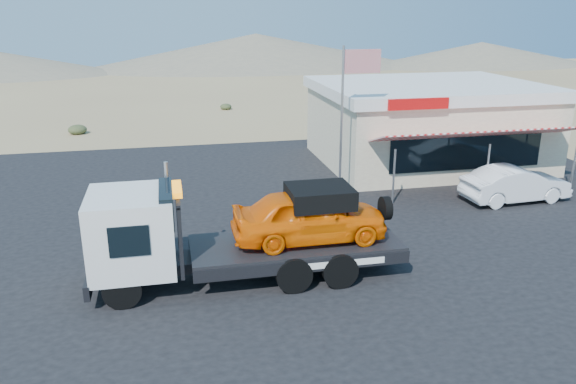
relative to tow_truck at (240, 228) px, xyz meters
name	(u,v)px	position (x,y,z in m)	size (l,w,h in m)	color
ground	(239,253)	(0.17, 1.77, -1.54)	(120.00, 120.00, 0.00)	#907652
asphalt_lot	(282,215)	(2.17, 4.77, -1.53)	(32.00, 24.00, 0.02)	black
tow_truck	(240,228)	(0.00, 0.00, 0.00)	(8.54, 2.53, 2.85)	black
white_sedan	(515,184)	(11.53, 4.36, -0.82)	(1.49, 4.26, 1.41)	silver
jerky_store	(426,123)	(10.67, 10.75, 0.45)	(10.40, 9.97, 3.90)	#C7B496
flagpole	(348,105)	(5.10, 6.27, 2.23)	(1.55, 0.10, 6.00)	#99999E
distant_hills	(95,56)	(-9.60, 56.91, 0.35)	(126.00, 48.00, 4.20)	#726B59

